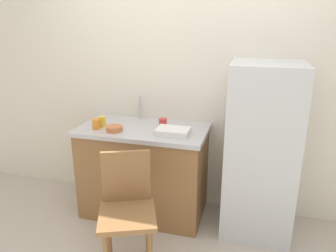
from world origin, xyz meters
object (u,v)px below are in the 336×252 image
Objects in this scene: refrigerator at (261,151)px; cup_red at (163,122)px; cup_orange at (96,124)px; terracotta_bowl at (114,129)px; chair at (127,207)px; dish_tray at (173,131)px; cup_yellow at (102,121)px.

refrigerator is 0.90m from cup_red.
cup_orange is (-0.55, -0.23, 0.01)m from cup_red.
terracotta_bowl is at bearing -146.79° from cup_red.
refrigerator is 1.27m from terracotta_bowl.
terracotta_bowl reaches higher than chair.
dish_tray is 3.07× the size of cup_orange.
cup_orange is at bearing -100.80° from cup_yellow.
cup_yellow reaches higher than terracotta_bowl.
cup_yellow is at bearing -164.49° from cup_red.
dish_tray reaches higher than chair.
cup_yellow reaches higher than dish_tray.
dish_tray is 2.99× the size of cup_yellow.
chair is 12.21× the size of cup_red.
cup_yellow is at bearing 149.58° from terracotta_bowl.
chair is 0.76m from terracotta_bowl.
cup_orange reaches higher than dish_tray.
dish_tray is 0.70m from cup_orange.
cup_yellow is at bearing 79.20° from cup_orange.
chair is at bearing -59.19° from terracotta_bowl.
dish_tray is 0.23m from cup_red.
cup_yellow is (-0.68, 0.03, 0.02)m from dish_tray.
cup_orange is at bearing 109.63° from chair.
cup_red is (-0.88, 0.06, 0.16)m from refrigerator.
cup_yellow is 0.55m from cup_red.
dish_tray is 0.68m from cup_yellow.
refrigerator is 16.28× the size of cup_orange.
refrigerator is at bearing 16.82° from chair.
cup_red is (0.37, 0.24, 0.01)m from terracotta_bowl.
cup_red is 0.60m from cup_orange.
dish_tray is (0.18, 0.63, 0.39)m from chair.
refrigerator reaches higher than cup_yellow.
refrigerator is 10.39× the size of terracotta_bowl.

